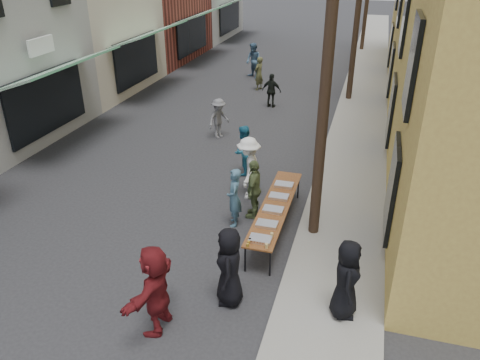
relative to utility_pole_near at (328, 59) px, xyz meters
The scene contains 26 objects.
ground 6.91m from the utility_pole_near, 145.10° to the right, with size 120.00×120.00×0.00m, color #28282B.
sidewalk 12.82m from the utility_pole_near, 86.66° to the left, with size 2.20×60.00×0.10m, color gray.
storefront_row 18.65m from the utility_pole_near, 140.09° to the left, with size 8.00×37.00×9.00m.
utility_pole_near is the anchor object (origin of this frame).
utility_pole_mid 12.00m from the utility_pole_near, 90.00° to the left, with size 0.26×0.26×9.00m, color #2D2116.
serving_table 3.92m from the utility_pole_near, behind, with size 0.70×4.00×0.75m.
catering_tray_sausage 4.22m from the utility_pole_near, 119.84° to the right, with size 0.50×0.33×0.08m, color maroon.
catering_tray_foil_b 3.99m from the utility_pole_near, 132.49° to the right, with size 0.50×0.33×0.08m, color #B2B2B7.
catering_tray_buns 3.86m from the utility_pole_near, 158.68° to the right, with size 0.50×0.33×0.08m, color tan.
catering_tray_foil_d 3.85m from the utility_pole_near, 162.72° to the left, with size 0.50×0.33×0.08m, color #B2B2B7.
catering_tray_buns_end 3.97m from the utility_pole_near, 134.64° to the left, with size 0.50×0.33×0.08m, color tan.
condiment_jar_a 4.41m from the utility_pole_near, 120.84° to the right, with size 0.07×0.07×0.08m, color #A57F26.
condiment_jar_b 4.36m from the utility_pole_near, 122.13° to the right, with size 0.07×0.07×0.08m, color #A57F26.
condiment_jar_c 4.32m from the utility_pole_near, 123.51° to the right, with size 0.07×0.07×0.08m, color #A57F26.
cup_stack 4.27m from the utility_pole_near, 111.85° to the right, with size 0.08×0.08×0.12m, color tan.
guest_front_a 4.89m from the utility_pole_near, 114.07° to the right, with size 0.86×0.56×1.76m, color black.
guest_front_b 4.25m from the utility_pole_near, behind, with size 0.59×0.39×1.62m, color #446D85.
guest_front_c 5.41m from the utility_pole_near, 132.85° to the left, with size 0.80×0.62×1.65m, color teal.
guest_front_d 4.43m from the utility_pole_near, 144.95° to the left, with size 1.20×0.69×1.86m, color white.
guest_front_e 4.07m from the utility_pole_near, 164.87° to the left, with size 0.99×0.41×1.68m, color #5B6B3E.
guest_queue_back 5.97m from the utility_pole_near, 120.97° to the right, with size 1.73×0.55×1.87m, color maroon.
server 4.65m from the utility_pole_near, 70.96° to the right, with size 0.83×0.54×1.70m, color black.
passerby_left 8.19m from the utility_pole_near, 127.75° to the left, with size 0.99×0.57×1.54m, color slate.
passerby_mid 11.15m from the utility_pole_near, 108.50° to the left, with size 0.90×0.37×1.54m, color black.
passerby_right 13.85m from the utility_pole_near, 110.01° to the left, with size 0.61×0.40×1.67m, color brown.
passerby_far 16.18m from the utility_pole_near, 110.17° to the left, with size 0.91×0.71×1.88m, color #476989.
Camera 1 is at (5.27, -7.30, 6.76)m, focal length 35.00 mm.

